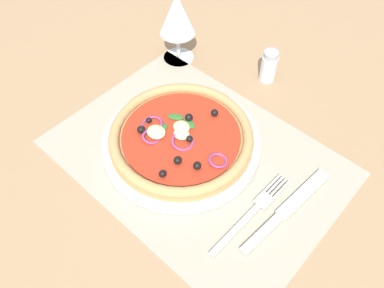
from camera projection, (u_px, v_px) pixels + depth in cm
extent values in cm
cube|color=#9E7A56|center=(197.00, 162.00, 67.86)|extent=(190.00, 140.00, 2.40)
cube|color=#A39984|center=(197.00, 157.00, 66.76)|extent=(47.33, 33.82, 0.40)
cylinder|color=white|center=(182.00, 142.00, 67.60)|extent=(27.22, 27.22, 1.44)
cylinder|color=tan|center=(182.00, 138.00, 66.64)|extent=(24.67, 24.67, 1.00)
torus|color=tan|center=(182.00, 134.00, 65.96)|extent=(24.49, 24.49, 1.80)
cylinder|color=#A82D19|center=(182.00, 135.00, 66.13)|extent=(20.23, 20.23, 0.30)
ellipsoid|color=beige|center=(181.00, 134.00, 65.52)|extent=(2.82, 2.54, 0.85)
ellipsoid|color=beige|center=(156.00, 132.00, 65.72)|extent=(3.31, 2.98, 0.99)
ellipsoid|color=beige|center=(181.00, 134.00, 65.59)|extent=(2.66, 2.40, 0.80)
ellipsoid|color=beige|center=(182.00, 127.00, 66.50)|extent=(2.99, 2.69, 0.90)
sphere|color=black|center=(215.00, 113.00, 68.22)|extent=(1.31, 1.31, 1.31)
sphere|color=black|center=(149.00, 120.00, 67.32)|extent=(1.01, 1.01, 1.01)
sphere|color=black|center=(141.00, 130.00, 65.79)|extent=(1.36, 1.36, 1.36)
sphere|color=black|center=(197.00, 166.00, 61.21)|extent=(1.32, 1.32, 1.32)
sphere|color=black|center=(189.00, 117.00, 67.49)|extent=(1.40, 1.40, 1.40)
sphere|color=black|center=(177.00, 160.00, 61.90)|extent=(1.34, 1.34, 1.34)
sphere|color=black|center=(162.00, 173.00, 60.39)|extent=(1.19, 1.19, 1.19)
sphere|color=black|center=(188.00, 140.00, 64.52)|extent=(1.16, 1.16, 1.16)
torus|color=#8E3D75|center=(183.00, 141.00, 64.78)|extent=(3.83, 3.81, 1.02)
torus|color=#8E3D75|center=(217.00, 162.00, 62.17)|extent=(3.22, 3.20, 1.14)
torus|color=#8E3D75|center=(151.00, 137.00, 65.35)|extent=(3.21, 3.11, 1.57)
torus|color=#8E3D75|center=(152.00, 124.00, 67.11)|extent=(3.80, 3.77, 1.07)
ellipsoid|color=#2D6B28|center=(189.00, 123.00, 67.33)|extent=(3.04, 1.99, 0.30)
ellipsoid|color=#2D6B28|center=(176.00, 117.00, 68.26)|extent=(3.12, 2.66, 0.30)
ellipsoid|color=#2D6B28|center=(161.00, 129.00, 66.52)|extent=(1.73, 2.95, 0.30)
cube|color=silver|center=(236.00, 229.00, 57.96)|extent=(1.15, 11.18, 0.44)
cube|color=silver|center=(264.00, 200.00, 61.03)|extent=(2.26, 2.57, 0.44)
cube|color=silver|center=(281.00, 190.00, 62.18)|extent=(0.42, 4.33, 0.44)
cube|color=silver|center=(278.00, 188.00, 62.44)|extent=(0.42, 4.33, 0.44)
cube|color=silver|center=(275.00, 185.00, 62.69)|extent=(0.42, 4.33, 0.44)
cube|color=silver|center=(272.00, 183.00, 62.95)|extent=(0.42, 4.33, 0.44)
cube|color=silver|center=(262.00, 233.00, 57.44)|extent=(1.96, 8.48, 0.62)
cube|color=silver|center=(303.00, 194.00, 61.75)|extent=(2.91, 11.72, 0.44)
cylinder|color=silver|center=(179.00, 57.00, 83.17)|extent=(6.40, 6.40, 0.40)
cylinder|color=silver|center=(178.00, 45.00, 80.66)|extent=(0.80, 0.80, 6.00)
cone|color=silver|center=(177.00, 14.00, 74.97)|extent=(7.20, 7.20, 8.50)
cone|color=#4C993D|center=(177.00, 18.00, 75.71)|extent=(5.14, 5.14, 5.82)
cylinder|color=silver|center=(269.00, 68.00, 77.06)|extent=(3.20, 3.20, 5.50)
cylinder|color=#ADADB2|center=(271.00, 55.00, 74.43)|extent=(2.88, 2.88, 1.20)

